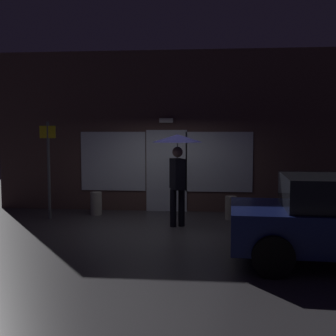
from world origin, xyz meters
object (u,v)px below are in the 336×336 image
object	(u,v)px
person_with_umbrella	(177,154)
street_sign_post	(49,164)
sidewalk_bollard	(96,203)
sidewalk_bollard_2	(231,208)

from	to	relation	value
person_with_umbrella	street_sign_post	xyz separation A→B (m)	(-3.21, 0.54, -0.29)
sidewalk_bollard	sidewalk_bollard_2	size ratio (longest dim) A/B	1.04
person_with_umbrella	sidewalk_bollard	distance (m)	2.83
person_with_umbrella	sidewalk_bollard_2	distance (m)	2.07
street_sign_post	sidewalk_bollard_2	bearing A→B (deg)	4.65
street_sign_post	person_with_umbrella	bearing A→B (deg)	-9.61
sidewalk_bollard	street_sign_post	bearing A→B (deg)	-148.81
person_with_umbrella	street_sign_post	distance (m)	3.27
person_with_umbrella	sidewalk_bollard_2	bearing A→B (deg)	-76.70
person_with_umbrella	sidewalk_bollard_2	world-z (taller)	person_with_umbrella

